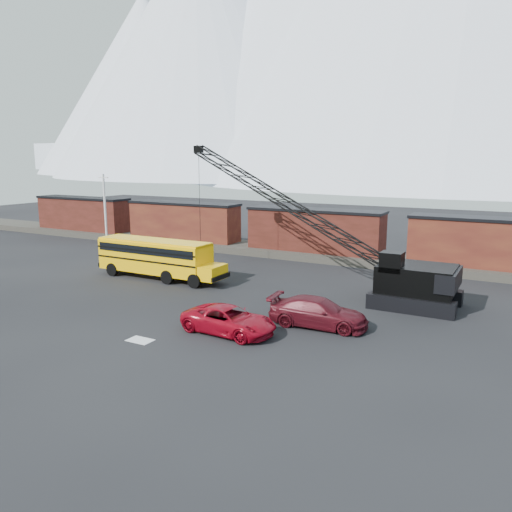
{
  "coord_description": "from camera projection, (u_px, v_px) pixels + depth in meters",
  "views": [
    {
      "loc": [
        18.32,
        -23.45,
        9.66
      ],
      "look_at": [
        1.91,
        6.5,
        3.0
      ],
      "focal_mm": 35.0,
      "sensor_mm": 36.0,
      "label": 1
    }
  ],
  "objects": [
    {
      "name": "maroon_suv",
      "position": [
        318.0,
        312.0,
        29.13
      ],
      "size": [
        6.0,
        2.85,
        1.69
      ],
      "primitive_type": "imported",
      "rotation": [
        0.0,
        0.0,
        1.65
      ],
      "color": "#4E0D16",
      "rests_on": "ground"
    },
    {
      "name": "utility_pole",
      "position": [
        105.0,
        208.0,
        56.69
      ],
      "size": [
        1.4,
        0.24,
        8.0
      ],
      "color": "silver",
      "rests_on": "ground"
    },
    {
      "name": "school_bus",
      "position": [
        158.0,
        257.0,
        40.69
      ],
      "size": [
        11.65,
        2.65,
        3.19
      ],
      "color": "#FFB905",
      "rests_on": "ground"
    },
    {
      "name": "crawler_crane",
      "position": [
        291.0,
        206.0,
        37.93
      ],
      "size": [
        22.49,
        5.36,
        10.97
      ],
      "color": "black",
      "rests_on": "ground"
    },
    {
      "name": "boxcar_west_near",
      "position": [
        183.0,
        221.0,
        56.63
      ],
      "size": [
        13.7,
        3.1,
        4.17
      ],
      "color": "#411512",
      "rests_on": "gravel_berm"
    },
    {
      "name": "snow_patch",
      "position": [
        140.0,
        340.0,
        26.99
      ],
      "size": [
        1.4,
        0.9,
        0.02
      ],
      "primitive_type": "cube",
      "color": "silver",
      "rests_on": "ground"
    },
    {
      "name": "ground",
      "position": [
        178.0,
        319.0,
        30.67
      ],
      "size": [
        160.0,
        160.0,
        0.0
      ],
      "primitive_type": "plane",
      "color": "black",
      "rests_on": "ground"
    },
    {
      "name": "boxcar_mid",
      "position": [
        315.0,
        230.0,
        49.08
      ],
      "size": [
        13.7,
        3.1,
        4.17
      ],
      "color": "#551E17",
      "rests_on": "gravel_berm"
    },
    {
      "name": "boxcar_east_near",
      "position": [
        493.0,
        243.0,
        41.53
      ],
      "size": [
        13.7,
        3.1,
        4.17
      ],
      "color": "#411512",
      "rests_on": "gravel_berm"
    },
    {
      "name": "red_pickup",
      "position": [
        229.0,
        320.0,
        27.99
      ],
      "size": [
        5.65,
        2.87,
        1.53
      ],
      "primitive_type": "imported",
      "rotation": [
        0.0,
        0.0,
        1.51
      ],
      "color": "maroon",
      "rests_on": "ground"
    },
    {
      "name": "gravel_berm",
      "position": [
        314.0,
        254.0,
        49.54
      ],
      "size": [
        120.0,
        5.0,
        0.7
      ],
      "primitive_type": "cube",
      "color": "#403C34",
      "rests_on": "ground"
    },
    {
      "name": "boxcar_west_far",
      "position": [
        83.0,
        213.0,
        64.18
      ],
      "size": [
        13.7,
        3.1,
        4.17
      ],
      "color": "#551E17",
      "rests_on": "gravel_berm"
    }
  ]
}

